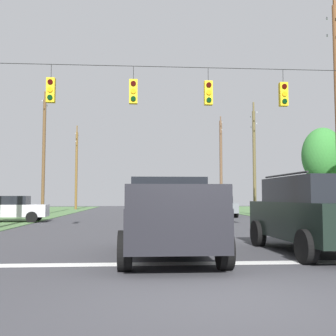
# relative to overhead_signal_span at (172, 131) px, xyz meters

# --- Properties ---
(ground_plane) EXTENTS (120.00, 120.00, 0.00)m
(ground_plane) POSITION_rel_overhead_signal_span_xyz_m (-0.01, -9.60, -4.02)
(ground_plane) COLOR #3D3D42
(stop_bar_stripe) EXTENTS (13.53, 0.45, 0.01)m
(stop_bar_stripe) POSITION_rel_overhead_signal_span_xyz_m (-0.01, -6.65, -4.02)
(stop_bar_stripe) COLOR white
(stop_bar_stripe) RESTS_ON ground
(lane_dash_0) EXTENTS (2.50, 0.15, 0.01)m
(lane_dash_0) POSITION_rel_overhead_signal_span_xyz_m (-0.01, -0.65, -4.02)
(lane_dash_0) COLOR white
(lane_dash_0) RESTS_ON ground
(lane_dash_1) EXTENTS (2.50, 0.15, 0.01)m
(lane_dash_1) POSITION_rel_overhead_signal_span_xyz_m (-0.01, 5.65, -4.02)
(lane_dash_1) COLOR white
(lane_dash_1) RESTS_ON ground
(lane_dash_2) EXTENTS (2.50, 0.15, 0.01)m
(lane_dash_2) POSITION_rel_overhead_signal_span_xyz_m (-0.01, 12.55, -4.02)
(lane_dash_2) COLOR white
(lane_dash_2) RESTS_ON ground
(lane_dash_3) EXTENTS (2.50, 0.15, 0.01)m
(lane_dash_3) POSITION_rel_overhead_signal_span_xyz_m (-0.01, 19.86, -4.02)
(lane_dash_3) COLOR white
(lane_dash_3) RESTS_ON ground
(lane_dash_4) EXTENTS (2.50, 0.15, 0.01)m
(lane_dash_4) POSITION_rel_overhead_signal_span_xyz_m (-0.01, 29.93, -4.02)
(lane_dash_4) COLOR white
(lane_dash_4) RESTS_ON ground
(overhead_signal_span) EXTENTS (15.99, 0.31, 7.27)m
(overhead_signal_span) POSITION_rel_overhead_signal_span_xyz_m (0.00, 0.00, 0.00)
(overhead_signal_span) COLOR brown
(overhead_signal_span) RESTS_ON ground
(pickup_truck) EXTENTS (2.29, 5.40, 1.95)m
(pickup_truck) POSITION_rel_overhead_signal_span_xyz_m (-0.53, -5.54, -3.05)
(pickup_truck) COLOR black
(pickup_truck) RESTS_ON ground
(suv_black) EXTENTS (2.35, 4.87, 2.05)m
(suv_black) POSITION_rel_overhead_signal_span_xyz_m (3.31, -5.29, -2.96)
(suv_black) COLOR black
(suv_black) RESTS_ON ground
(distant_car_crossing_white) EXTENTS (4.34, 2.11, 1.52)m
(distant_car_crossing_white) POSITION_rel_overhead_signal_span_xyz_m (8.13, 4.56, -3.23)
(distant_car_crossing_white) COLOR silver
(distant_car_crossing_white) RESTS_ON ground
(distant_car_oncoming) EXTENTS (2.26, 4.42, 1.52)m
(distant_car_oncoming) POSITION_rel_overhead_signal_span_xyz_m (4.56, 14.25, -3.23)
(distant_car_oncoming) COLOR slate
(distant_car_oncoming) RESTS_ON ground
(distant_car_far_parked) EXTENTS (4.43, 2.29, 1.52)m
(distant_car_far_parked) POSITION_rel_overhead_signal_span_xyz_m (-8.81, 8.67, -3.23)
(distant_car_far_parked) COLOR silver
(distant_car_far_parked) RESTS_ON ground
(utility_pole_far_right) EXTENTS (0.26, 1.96, 9.35)m
(utility_pole_far_right) POSITION_rel_overhead_signal_span_xyz_m (8.17, 17.22, 0.63)
(utility_pole_far_right) COLOR brown
(utility_pole_far_right) RESTS_ON ground
(utility_pole_near_left) EXTENTS (0.33, 1.58, 11.00)m
(utility_pole_near_left) POSITION_rel_overhead_signal_span_xyz_m (8.27, 31.51, 1.42)
(utility_pole_near_left) COLOR brown
(utility_pole_near_left) RESTS_ON ground
(utility_pole_distant_right) EXTENTS (0.26, 1.85, 10.19)m
(utility_pole_distant_right) POSITION_rel_overhead_signal_span_xyz_m (-9.14, 18.21, 0.93)
(utility_pole_distant_right) COLOR brown
(utility_pole_distant_right) RESTS_ON ground
(utility_pole_distant_left) EXTENTS (0.28, 1.97, 9.84)m
(utility_pole_distant_left) POSITION_rel_overhead_signal_span_xyz_m (-8.66, 32.40, 0.81)
(utility_pole_distant_left) COLOR brown
(utility_pole_distant_left) RESTS_ON ground
(tree_roadside_right) EXTENTS (2.52, 2.52, 5.73)m
(tree_roadside_right) POSITION_rel_overhead_signal_span_xyz_m (9.97, 8.53, -0.05)
(tree_roadside_right) COLOR brown
(tree_roadside_right) RESTS_ON ground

